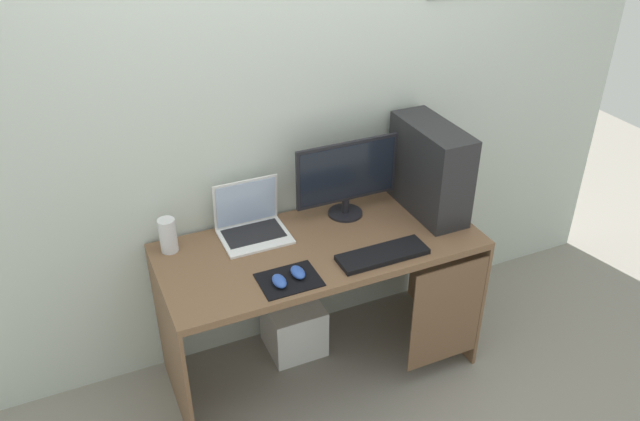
{
  "coord_description": "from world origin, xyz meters",
  "views": [
    {
      "loc": [
        -1.0,
        -2.24,
        2.43
      ],
      "look_at": [
        0.0,
        0.0,
        0.95
      ],
      "focal_mm": 35.7,
      "sensor_mm": 36.0,
      "label": 1
    }
  ],
  "objects_px": {
    "monitor": "(347,177)",
    "laptop": "(252,224)",
    "mouse_left": "(298,272)",
    "mouse_right": "(279,281)",
    "pc_tower": "(430,169)",
    "subwoofer": "(294,326)",
    "speaker": "(168,235)",
    "keyboard": "(383,255)"
  },
  "relations": [
    {
      "from": "monitor",
      "to": "subwoofer",
      "type": "relative_size",
      "value": 1.84
    },
    {
      "from": "mouse_left",
      "to": "subwoofer",
      "type": "height_order",
      "value": "mouse_left"
    },
    {
      "from": "mouse_left",
      "to": "mouse_right",
      "type": "bearing_deg",
      "value": -165.26
    },
    {
      "from": "pc_tower",
      "to": "speaker",
      "type": "relative_size",
      "value": 2.95
    },
    {
      "from": "pc_tower",
      "to": "speaker",
      "type": "xyz_separation_m",
      "value": [
        -1.27,
        0.16,
        -0.15
      ]
    },
    {
      "from": "laptop",
      "to": "mouse_left",
      "type": "bearing_deg",
      "value": -80.12
    },
    {
      "from": "mouse_left",
      "to": "speaker",
      "type": "bearing_deg",
      "value": 137.54
    },
    {
      "from": "laptop",
      "to": "mouse_left",
      "type": "relative_size",
      "value": 3.3
    },
    {
      "from": "speaker",
      "to": "mouse_right",
      "type": "relative_size",
      "value": 1.72
    },
    {
      "from": "monitor",
      "to": "keyboard",
      "type": "relative_size",
      "value": 1.26
    },
    {
      "from": "subwoofer",
      "to": "laptop",
      "type": "bearing_deg",
      "value": 170.84
    },
    {
      "from": "mouse_left",
      "to": "laptop",
      "type": "bearing_deg",
      "value": 99.88
    },
    {
      "from": "keyboard",
      "to": "mouse_right",
      "type": "relative_size",
      "value": 4.38
    },
    {
      "from": "pc_tower",
      "to": "monitor",
      "type": "relative_size",
      "value": 0.92
    },
    {
      "from": "pc_tower",
      "to": "speaker",
      "type": "bearing_deg",
      "value": 172.82
    },
    {
      "from": "monitor",
      "to": "speaker",
      "type": "xyz_separation_m",
      "value": [
        -0.87,
        0.05,
        -0.13
      ]
    },
    {
      "from": "monitor",
      "to": "laptop",
      "type": "height_order",
      "value": "monitor"
    },
    {
      "from": "speaker",
      "to": "mouse_right",
      "type": "xyz_separation_m",
      "value": [
        0.37,
        -0.45,
        -0.06
      ]
    },
    {
      "from": "speaker",
      "to": "keyboard",
      "type": "bearing_deg",
      "value": -27.02
    },
    {
      "from": "monitor",
      "to": "mouse_left",
      "type": "relative_size",
      "value": 5.49
    },
    {
      "from": "keyboard",
      "to": "subwoofer",
      "type": "height_order",
      "value": "keyboard"
    },
    {
      "from": "laptop",
      "to": "keyboard",
      "type": "xyz_separation_m",
      "value": [
        0.47,
        -0.42,
        -0.04
      ]
    },
    {
      "from": "pc_tower",
      "to": "subwoofer",
      "type": "height_order",
      "value": "pc_tower"
    },
    {
      "from": "laptop",
      "to": "pc_tower",
      "type": "bearing_deg",
      "value": -9.13
    },
    {
      "from": "speaker",
      "to": "mouse_left",
      "type": "distance_m",
      "value": 0.63
    },
    {
      "from": "laptop",
      "to": "mouse_left",
      "type": "xyz_separation_m",
      "value": [
        0.07,
        -0.4,
        -0.03
      ]
    },
    {
      "from": "pc_tower",
      "to": "laptop",
      "type": "bearing_deg",
      "value": 170.87
    },
    {
      "from": "pc_tower",
      "to": "subwoofer",
      "type": "bearing_deg",
      "value": 170.88
    },
    {
      "from": "monitor",
      "to": "pc_tower",
      "type": "bearing_deg",
      "value": -15.69
    },
    {
      "from": "speaker",
      "to": "laptop",
      "type": "bearing_deg",
      "value": -2.74
    },
    {
      "from": "pc_tower",
      "to": "subwoofer",
      "type": "xyz_separation_m",
      "value": [
        -0.69,
        0.11,
        -0.85
      ]
    },
    {
      "from": "mouse_left",
      "to": "mouse_right",
      "type": "distance_m",
      "value": 0.1
    },
    {
      "from": "laptop",
      "to": "subwoofer",
      "type": "height_order",
      "value": "laptop"
    },
    {
      "from": "monitor",
      "to": "subwoofer",
      "type": "bearing_deg",
      "value": -179.98
    },
    {
      "from": "monitor",
      "to": "mouse_right",
      "type": "xyz_separation_m",
      "value": [
        -0.51,
        -0.4,
        -0.19
      ]
    },
    {
      "from": "monitor",
      "to": "laptop",
      "type": "bearing_deg",
      "value": 176.46
    },
    {
      "from": "keyboard",
      "to": "mouse_left",
      "type": "bearing_deg",
      "value": 177.17
    },
    {
      "from": "subwoofer",
      "to": "speaker",
      "type": "bearing_deg",
      "value": 175.17
    },
    {
      "from": "pc_tower",
      "to": "laptop",
      "type": "distance_m",
      "value": 0.91
    },
    {
      "from": "keyboard",
      "to": "mouse_right",
      "type": "xyz_separation_m",
      "value": [
        -0.5,
        -0.01,
        0.01
      ]
    },
    {
      "from": "subwoofer",
      "to": "keyboard",
      "type": "bearing_deg",
      "value": -53.67
    },
    {
      "from": "pc_tower",
      "to": "keyboard",
      "type": "relative_size",
      "value": 1.16
    }
  ]
}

